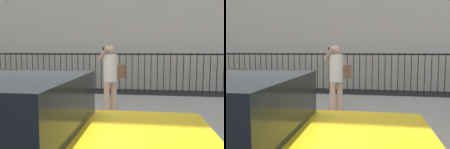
# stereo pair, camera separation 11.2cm
# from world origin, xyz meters

# --- Properties ---
(sidewalk) EXTENTS (28.00, 4.40, 0.15)m
(sidewalk) POSITION_xyz_m (0.00, 2.20, 0.07)
(sidewalk) COLOR #9E9B93
(sidewalk) RESTS_ON ground
(iron_fence) EXTENTS (12.03, 0.04, 1.60)m
(iron_fence) POSITION_xyz_m (0.00, 5.90, 1.02)
(iron_fence) COLOR black
(iron_fence) RESTS_ON ground
(pedestrian_on_phone) EXTENTS (0.71, 0.64, 1.68)m
(pedestrian_on_phone) POSITION_xyz_m (0.57, 2.13, 1.13)
(pedestrian_on_phone) COLOR tan
(pedestrian_on_phone) RESTS_ON sidewalk
(street_bench) EXTENTS (1.60, 0.45, 0.95)m
(street_bench) POSITION_xyz_m (-3.47, 3.50, 0.65)
(street_bench) COLOR brown
(street_bench) RESTS_ON sidewalk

